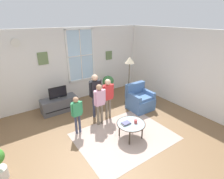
% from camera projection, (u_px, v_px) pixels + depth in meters
% --- Properties ---
extents(ground_plane, '(6.59, 6.47, 0.02)m').
position_uv_depth(ground_plane, '(116.00, 141.00, 4.53)').
color(ground_plane, brown).
extents(back_wall, '(5.99, 0.17, 2.64)m').
position_uv_depth(back_wall, '(68.00, 66.00, 6.30)').
color(back_wall, silver).
rests_on(back_wall, ground_plane).
extents(side_wall_right, '(0.12, 5.87, 2.64)m').
position_uv_depth(side_wall_right, '(194.00, 72.00, 5.62)').
color(side_wall_right, silver).
rests_on(side_wall_right, ground_plane).
extents(area_rug, '(2.46, 1.92, 0.01)m').
position_uv_depth(area_rug, '(124.00, 136.00, 4.68)').
color(area_rug, tan).
rests_on(area_rug, ground_plane).
extents(tv_stand, '(1.16, 0.48, 0.48)m').
position_uv_depth(tv_stand, '(59.00, 105.00, 5.86)').
color(tv_stand, '#4C4C51').
rests_on(tv_stand, ground_plane).
extents(television, '(0.57, 0.08, 0.39)m').
position_uv_depth(television, '(58.00, 92.00, 5.68)').
color(television, '#4C4C4C').
rests_on(television, tv_stand).
extents(armchair, '(0.76, 0.74, 0.87)m').
position_uv_depth(armchair, '(140.00, 100.00, 5.99)').
color(armchair, '#476B9E').
rests_on(armchair, ground_plane).
extents(coffee_table, '(0.74, 0.74, 0.43)m').
position_uv_depth(coffee_table, '(131.00, 124.00, 4.50)').
color(coffee_table, '#99B2B7').
rests_on(coffee_table, ground_plane).
extents(book_stack, '(0.25, 0.15, 0.05)m').
position_uv_depth(book_stack, '(126.00, 123.00, 4.46)').
color(book_stack, gray).
rests_on(book_stack, coffee_table).
extents(cup, '(0.08, 0.08, 0.09)m').
position_uv_depth(cup, '(136.00, 121.00, 4.49)').
color(cup, '#BF3F3F').
rests_on(cup, coffee_table).
extents(remote_near_books, '(0.11, 0.14, 0.02)m').
position_uv_depth(remote_near_books, '(127.00, 123.00, 4.47)').
color(remote_near_books, black).
rests_on(remote_near_books, coffee_table).
extents(person_pink_shirt, '(0.38, 0.17, 1.26)m').
position_uv_depth(person_pink_shirt, '(100.00, 100.00, 4.93)').
color(person_pink_shirt, '#726656').
rests_on(person_pink_shirt, ground_plane).
extents(person_black_shirt, '(0.42, 0.19, 1.40)m').
position_uv_depth(person_black_shirt, '(95.00, 91.00, 5.29)').
color(person_black_shirt, '#333851').
rests_on(person_black_shirt, ground_plane).
extents(person_red_shirt, '(0.39, 0.18, 1.29)m').
position_uv_depth(person_red_shirt, '(108.00, 94.00, 5.25)').
color(person_red_shirt, '#726656').
rests_on(person_red_shirt, ground_plane).
extents(person_green_shirt, '(0.33, 0.15, 1.08)m').
position_uv_depth(person_green_shirt, '(77.00, 111.00, 4.57)').
color(person_green_shirt, '#333851').
rests_on(person_green_shirt, ground_plane).
extents(potted_plant_by_window, '(0.44, 0.44, 0.82)m').
position_uv_depth(potted_plant_by_window, '(108.00, 83.00, 6.94)').
color(potted_plant_by_window, silver).
rests_on(potted_plant_by_window, ground_plane).
extents(floor_lamp, '(0.32, 0.32, 1.73)m').
position_uv_depth(floor_lamp, '(129.00, 65.00, 5.93)').
color(floor_lamp, black).
rests_on(floor_lamp, ground_plane).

